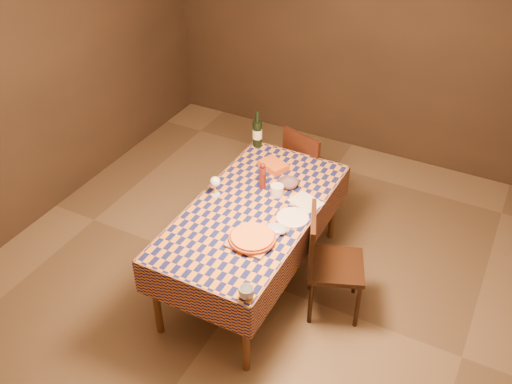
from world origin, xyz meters
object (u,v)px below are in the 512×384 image
dining_table (253,216)px  wine_bottle (257,133)px  chair_far (308,167)px  chair_right (326,258)px  cutting_board (252,240)px  white_plate (293,218)px  bowl (288,184)px  pizza (252,238)px

dining_table → wine_bottle: bearing=115.4°
wine_bottle → chair_far: wine_bottle is taller
dining_table → chair_right: bearing=-0.7°
dining_table → cutting_board: 0.40m
white_plate → chair_far: chair_far is taller
chair_far → chair_right: bearing=-60.4°
chair_right → dining_table: bearing=179.3°
chair_far → chair_right: same height
cutting_board → white_plate: bearing=68.3°
white_plate → bowl: bearing=119.4°
cutting_board → bowl: (-0.06, 0.74, 0.02)m
dining_table → white_plate: bearing=5.6°
dining_table → cutting_board: bearing=-63.0°
bowl → white_plate: 0.42m
dining_table → chair_far: 1.09m
cutting_board → white_plate: cutting_board is taller
wine_bottle → chair_far: size_ratio=0.37×
bowl → white_plate: size_ratio=0.67×
bowl → chair_far: chair_far is taller
pizza → wine_bottle: wine_bottle is taller
bowl → wine_bottle: wine_bottle is taller
bowl → wine_bottle: bearing=138.9°
dining_table → bowl: bearing=73.8°
dining_table → chair_right: (0.63, -0.01, -0.17)m
white_plate → chair_right: (0.31, -0.04, -0.25)m
cutting_board → chair_far: size_ratio=0.33×
bowl → wine_bottle: size_ratio=0.48×
bowl → wine_bottle: (-0.52, 0.46, 0.10)m
wine_bottle → white_plate: 1.11m
white_plate → chair_far: size_ratio=0.27×
dining_table → pizza: 0.40m
bowl → chair_far: 0.74m
chair_far → white_plate: bearing=-73.6°
cutting_board → bowl: bearing=94.5°
cutting_board → chair_right: chair_right is taller
bowl → dining_table: bearing=-106.2°
chair_right → pizza: bearing=-143.7°
wine_bottle → white_plate: (0.73, -0.82, -0.12)m
white_plate → cutting_board: bearing=-111.7°
cutting_board → dining_table: bearing=117.0°
cutting_board → chair_far: bearing=96.4°
pizza → wine_bottle: bearing=115.9°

